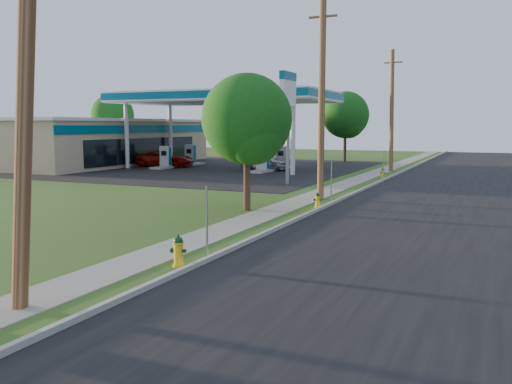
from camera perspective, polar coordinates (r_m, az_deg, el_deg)
ground_plane at (r=12.00m, az=-16.41°, el=-10.96°), size 140.00×140.00×0.00m
road at (r=19.16m, az=14.93°, el=-4.15°), size 8.00×120.00×0.02m
curb at (r=20.18m, az=3.66°, el=-3.17°), size 0.15×120.00×0.15m
sidewalk at (r=20.87m, az=-0.84°, el=-2.99°), size 1.50×120.00×0.03m
forecourt at (r=47.06m, az=-5.57°, el=2.58°), size 26.00×28.00×0.02m
utility_pole_near at (r=11.20m, az=-23.10°, el=12.40°), size 1.40×0.32×9.48m
utility_pole_mid at (r=26.87m, az=6.94°, el=9.77°), size 1.40×0.32×9.80m
utility_pole_far at (r=44.34m, az=14.10°, el=8.33°), size 1.40×0.32×9.50m
sign_post_near at (r=14.95m, az=-5.20°, el=-3.20°), size 0.05×0.04×2.00m
sign_post_mid at (r=25.77m, az=7.93°, el=1.07°), size 0.05×0.04×2.00m
sign_post_far at (r=37.58m, az=13.29°, el=2.81°), size 0.05×0.04×2.00m
gas_canopy at (r=46.00m, az=-3.48°, el=9.83°), size 18.18×9.18×6.40m
fuel_pump_nw at (r=46.64m, az=-9.48°, el=3.35°), size 1.20×3.20×1.90m
fuel_pump_ne at (r=42.27m, az=0.70°, el=3.07°), size 1.20×3.20×1.90m
fuel_pump_sw at (r=50.00m, az=-6.91°, el=3.64°), size 1.20×3.20×1.90m
fuel_pump_se at (r=45.95m, az=2.72°, el=3.39°), size 1.20×3.20×1.90m
convenience_store at (r=53.31m, az=-15.91°, el=5.15°), size 10.40×22.40×4.25m
price_pylon at (r=33.37m, az=3.38°, el=10.10°), size 0.34×2.04×6.85m
tree_verge at (r=23.02m, az=-0.82°, el=7.31°), size 3.85×3.85×5.84m
tree_lot at (r=54.16m, az=9.48°, el=7.83°), size 4.59×4.59×6.96m
tree_back at (r=63.22m, az=-14.81°, el=7.68°), size 4.72×4.72×7.16m
hydrant_near at (r=14.26m, az=-8.18°, el=-6.18°), size 0.43×0.38×0.83m
hydrant_mid at (r=24.23m, az=6.50°, el=-0.86°), size 0.36×0.32×0.69m
hydrant_far at (r=38.50m, az=13.21°, el=1.95°), size 0.37×0.33×0.72m
car_red at (r=48.20m, az=-9.52°, el=3.46°), size 5.43×3.09×1.43m
car_silver at (r=44.28m, az=0.90°, el=3.23°), size 4.30×2.19×1.40m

